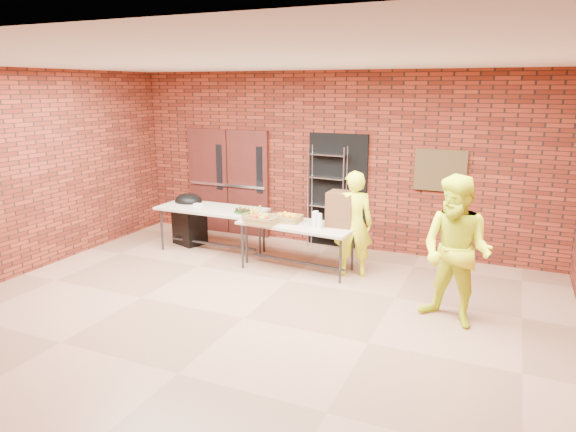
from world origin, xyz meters
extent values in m
cube|color=#89654A|center=(0.00, 0.00, -0.02)|extent=(8.00, 7.00, 0.04)
cube|color=silver|center=(0.00, 0.00, 3.22)|extent=(8.00, 7.00, 0.04)
cube|color=maroon|center=(0.00, 3.52, 1.60)|extent=(8.00, 0.04, 3.20)
cube|color=maroon|center=(-4.02, 0.00, 1.60)|extent=(0.04, 7.00, 3.20)
cube|color=#451513|center=(-2.65, 3.44, 1.05)|extent=(0.88, 0.08, 2.10)
cube|color=#451513|center=(-1.75, 3.44, 1.05)|extent=(0.88, 0.08, 2.10)
cube|color=black|center=(-2.37, 3.39, 1.35)|extent=(0.12, 0.02, 0.90)
cube|color=black|center=(-1.47, 3.39, 1.35)|extent=(0.12, 0.02, 0.90)
cube|color=#A9AAB0|center=(-2.20, 3.38, 1.00)|extent=(1.70, 0.04, 0.05)
cube|color=black|center=(0.10, 3.46, 1.05)|extent=(1.10, 0.06, 2.10)
cube|color=#44341B|center=(1.90, 3.45, 1.55)|extent=(0.85, 0.04, 0.70)
cube|color=tan|center=(-1.86, 2.26, 0.79)|extent=(1.98, 0.84, 0.04)
cube|color=#2E2E33|center=(-1.86, 2.26, 0.13)|extent=(1.75, 0.06, 0.03)
cylinder|color=#2E2E33|center=(-2.74, 2.59, 0.38)|extent=(0.04, 0.04, 0.77)
cylinder|color=#2E2E33|center=(-0.99, 2.59, 0.38)|extent=(0.04, 0.04, 0.77)
cylinder|color=#2E2E33|center=(-2.74, 1.93, 0.38)|extent=(0.04, 0.04, 0.77)
cylinder|color=#2E2E33|center=(-0.99, 1.93, 0.38)|extent=(0.04, 0.04, 0.77)
cube|color=tan|center=(-0.08, 1.98, 0.76)|extent=(1.95, 0.95, 0.04)
cube|color=#2E2E33|center=(-0.08, 1.98, 0.13)|extent=(1.68, 0.19, 0.03)
cylinder|color=#2E2E33|center=(-0.92, 2.30, 0.37)|extent=(0.04, 0.04, 0.73)
cylinder|color=#2E2E33|center=(0.76, 2.30, 0.37)|extent=(0.04, 0.04, 0.73)
cylinder|color=#2E2E33|center=(-0.92, 1.67, 0.37)|extent=(0.04, 0.04, 0.73)
cylinder|color=#2E2E33|center=(0.76, 1.67, 0.37)|extent=(0.04, 0.04, 0.73)
cube|color=olive|center=(-0.78, 1.92, 0.81)|extent=(0.40, 0.31, 0.06)
cube|color=olive|center=(-0.28, 2.02, 0.81)|extent=(0.44, 0.34, 0.07)
cube|color=olive|center=(-0.61, 1.77, 0.81)|extent=(0.49, 0.38, 0.08)
cylinder|color=#165418|center=(-1.17, 2.20, 0.82)|extent=(0.36, 0.36, 0.01)
cube|color=white|center=(-2.13, 2.24, 0.84)|extent=(0.16, 0.11, 0.05)
cube|color=#4F2C1B|center=(0.61, 2.13, 1.05)|extent=(0.42, 0.37, 0.55)
cylinder|color=white|center=(0.25, 1.89, 0.90)|extent=(0.08, 0.08, 0.25)
cylinder|color=white|center=(0.34, 1.85, 0.90)|extent=(0.08, 0.08, 0.24)
cylinder|color=white|center=(0.24, 1.97, 0.90)|extent=(0.08, 0.08, 0.24)
cube|color=black|center=(-2.50, 2.47, 0.34)|extent=(0.65, 0.60, 0.68)
ellipsoid|color=black|center=(-2.50, 2.47, 0.83)|extent=(0.65, 0.60, 0.29)
imported|color=#E7F91B|center=(0.82, 2.08, 0.84)|extent=(0.71, 0.57, 1.68)
imported|color=#E7F91B|center=(2.47, 0.96, 0.95)|extent=(1.12, 1.01, 1.89)
camera|label=1|loc=(2.99, -5.37, 2.91)|focal=32.00mm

